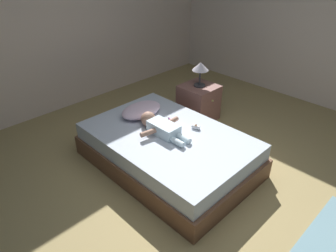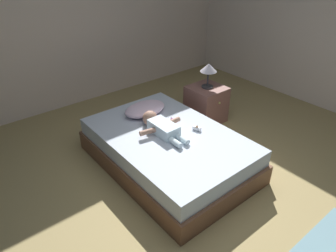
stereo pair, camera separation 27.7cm
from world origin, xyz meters
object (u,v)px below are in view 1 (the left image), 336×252
(bed, at_px, (168,150))
(lamp, at_px, (200,68))
(baby, at_px, (160,126))
(nightstand, at_px, (198,103))
(toothbrush, at_px, (171,119))
(pillow, at_px, (141,110))
(baby_bottle, at_px, (196,127))

(bed, distance_m, lamp, 1.31)
(baby, distance_m, nightstand, 1.20)
(toothbrush, bearing_deg, bed, -140.95)
(pillow, height_order, baby_bottle, pillow)
(toothbrush, distance_m, lamp, 0.95)
(bed, relative_size, lamp, 5.61)
(bed, distance_m, pillow, 0.61)
(bed, xyz_separation_m, baby, (-0.03, 0.09, 0.28))
(bed, bearing_deg, pillow, 82.08)
(lamp, height_order, baby_bottle, lamp)
(baby_bottle, bearing_deg, lamp, 38.26)
(toothbrush, xyz_separation_m, nightstand, (0.84, 0.28, -0.17))
(baby, distance_m, lamp, 1.21)
(baby, bearing_deg, bed, -71.50)
(nightstand, relative_size, lamp, 1.52)
(pillow, distance_m, toothbrush, 0.38)
(pillow, relative_size, nightstand, 1.03)
(pillow, distance_m, lamp, 1.05)
(baby_bottle, bearing_deg, bed, 153.60)
(bed, relative_size, baby_bottle, 18.86)
(pillow, height_order, toothbrush, pillow)
(bed, bearing_deg, lamp, 23.56)
(pillow, height_order, lamp, lamp)
(baby_bottle, bearing_deg, pillow, 108.03)
(nightstand, bearing_deg, lamp, 90.00)
(baby_bottle, bearing_deg, nightstand, 38.26)
(baby, bearing_deg, lamp, 18.73)
(bed, relative_size, toothbrush, 15.56)
(bed, relative_size, nightstand, 3.69)
(toothbrush, relative_size, baby_bottle, 1.21)
(baby, height_order, toothbrush, baby)
(lamp, distance_m, baby_bottle, 1.05)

